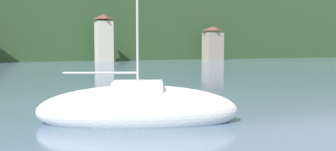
# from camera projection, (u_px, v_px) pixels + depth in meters

# --- Properties ---
(shore_building_central) EXTENTS (3.49, 3.94, 10.46)m
(shore_building_central) POSITION_uv_depth(u_px,v_px,m) (104.00, 39.00, 80.91)
(shore_building_central) COLOR beige
(shore_building_central) RESTS_ON ground_plane
(shore_building_eastcentral) EXTENTS (4.74, 3.43, 8.45)m
(shore_building_eastcentral) POSITION_uv_depth(u_px,v_px,m) (213.00, 44.00, 92.58)
(shore_building_eastcentral) COLOR gray
(shore_building_eastcentral) RESTS_ON ground_plane
(sailboat_mid_1) EXTENTS (8.63, 5.54, 9.88)m
(sailboat_mid_1) POSITION_uv_depth(u_px,v_px,m) (138.00, 110.00, 15.08)
(sailboat_mid_1) COLOR white
(sailboat_mid_1) RESTS_ON ground_plane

